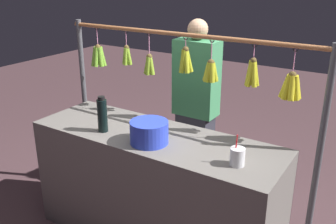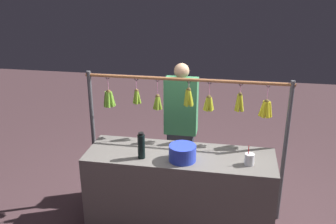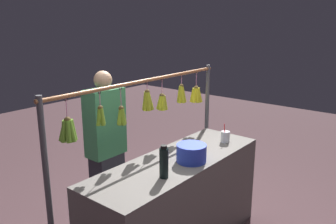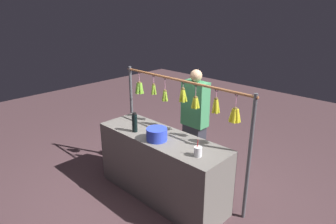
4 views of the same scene
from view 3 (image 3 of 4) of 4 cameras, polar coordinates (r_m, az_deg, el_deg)
market_counter at (r=3.28m, az=1.44°, el=-14.80°), size 1.85×0.60×0.88m
display_rack at (r=3.23m, az=-3.49°, el=-1.63°), size 2.13×0.14×1.57m
water_bottle at (r=2.71m, az=-0.67°, el=-8.16°), size 0.07×0.07×0.26m
blue_bucket at (r=3.02m, az=3.82°, el=-6.66°), size 0.26×0.26×0.15m
drink_cup at (r=3.54m, az=9.27°, el=-3.96°), size 0.09×0.09×0.19m
vendor_person at (r=3.56m, az=-9.97°, el=-6.32°), size 0.38×0.21×1.59m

